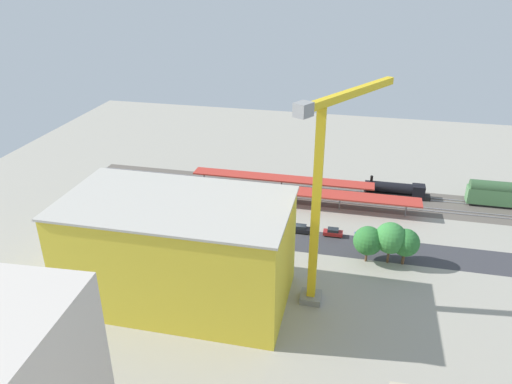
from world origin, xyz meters
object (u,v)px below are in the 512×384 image
(passenger_coach, at_px, (505,194))
(box_truck_1, at_px, (204,240))
(street_tree_0, at_px, (406,243))
(parked_car_2, at_px, (301,229))
(platform_canopy_far, at_px, (282,178))
(parked_car_0, at_px, (364,236))
(street_tree_3, at_px, (130,214))
(construction_building, at_px, (179,251))
(locomotive, at_px, (398,190))
(platform_canopy_near, at_px, (277,189))
(street_tree_2, at_px, (368,241))
(parked_car_3, at_px, (268,226))
(box_truck_0, at_px, (238,245))
(traffic_light, at_px, (165,218))
(street_tree_4, at_px, (391,238))
(tower_crane, at_px, (324,186))
(street_tree_1, at_px, (123,209))

(passenger_coach, xyz_separation_m, box_truck_1, (64.76, 33.32, -1.77))
(street_tree_0, bearing_deg, parked_car_2, -19.95)
(platform_canopy_far, bearing_deg, parked_car_0, 137.96)
(street_tree_3, bearing_deg, passenger_coach, -158.89)
(construction_building, bearing_deg, locomotive, -128.09)
(platform_canopy_near, height_order, parked_car_2, platform_canopy_near)
(street_tree_3, bearing_deg, street_tree_2, -179.84)
(parked_car_3, xyz_separation_m, box_truck_0, (3.95, 10.47, 0.80))
(passenger_coach, height_order, construction_building, construction_building)
(construction_building, bearing_deg, traffic_light, -60.73)
(locomotive, height_order, traffic_light, traffic_light)
(passenger_coach, bearing_deg, street_tree_0, 51.33)
(platform_canopy_near, xyz_separation_m, street_tree_3, (28.11, 21.25, 1.11))
(locomotive, distance_m, box_truck_0, 46.79)
(passenger_coach, height_order, parked_car_0, passenger_coach)
(street_tree_4, relative_size, traffic_light, 1.30)
(platform_canopy_far, xyz_separation_m, street_tree_3, (28.13, 28.02, 1.12))
(passenger_coach, bearing_deg, parked_car_0, 35.23)
(parked_car_3, relative_size, box_truck_1, 0.46)
(parked_car_2, relative_size, box_truck_0, 0.46)
(parked_car_3, bearing_deg, platform_canopy_near, -88.54)
(parked_car_0, xyz_separation_m, street_tree_2, (-0.52, 8.62, 3.92))
(street_tree_2, height_order, street_tree_4, street_tree_4)
(street_tree_2, relative_size, street_tree_4, 0.87)
(street_tree_2, bearing_deg, parked_car_0, -86.57)
(platform_canopy_far, xyz_separation_m, street_tree_0, (-28.94, 27.32, 1.10))
(construction_building, distance_m, street_tree_4, 40.65)
(parked_car_0, bearing_deg, street_tree_2, 93.43)
(tower_crane, height_order, street_tree_2, tower_crane)
(parked_car_0, bearing_deg, tower_crane, 70.35)
(platform_canopy_far, relative_size, traffic_light, 6.93)
(locomotive, bearing_deg, parked_car_2, 47.53)
(street_tree_0, relative_size, traffic_light, 1.13)
(street_tree_1, bearing_deg, box_truck_1, 172.62)
(parked_car_3, xyz_separation_m, construction_building, (10.18, 26.55, 8.36))
(box_truck_0, bearing_deg, box_truck_1, -2.32)
(street_tree_3, bearing_deg, street_tree_4, -179.38)
(locomotive, bearing_deg, street_tree_2, 77.41)
(platform_canopy_near, distance_m, box_truck_0, 23.69)
(construction_building, distance_m, street_tree_1, 27.74)
(box_truck_0, relative_size, box_truck_1, 0.95)
(parked_car_2, xyz_separation_m, street_tree_3, (35.82, 8.41, 4.04))
(parked_car_0, height_order, construction_building, construction_building)
(construction_building, xyz_separation_m, traffic_light, (10.59, -18.78, -4.73))
(parked_car_2, bearing_deg, street_tree_1, 11.62)
(street_tree_3, bearing_deg, parked_car_2, -166.79)
(construction_building, bearing_deg, street_tree_4, -152.60)
(street_tree_2, xyz_separation_m, street_tree_3, (50.00, 0.14, 0.18))
(tower_crane, xyz_separation_m, traffic_light, (34.08, -13.52, -16.97))
(passenger_coach, relative_size, street_tree_4, 1.98)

